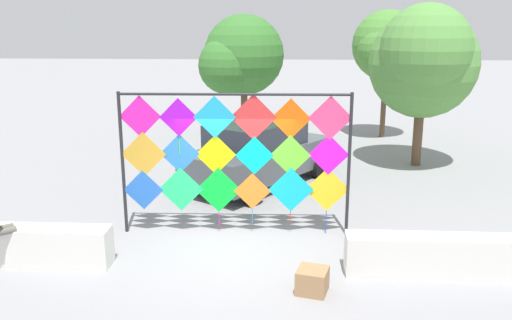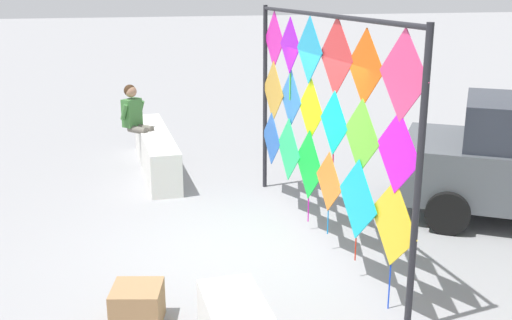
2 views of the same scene
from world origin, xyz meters
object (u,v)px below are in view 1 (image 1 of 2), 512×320
object	(u,v)px
cardboard_box_large	(312,281)
tree_broadleaf	(424,59)
parked_car	(259,153)
tree_palm_like	(240,58)
kite_display_rack	(235,151)
tree_far_right	(387,47)

from	to	relation	value
cardboard_box_large	tree_broadleaf	bearing A→B (deg)	66.55
parked_car	tree_palm_like	size ratio (longest dim) A/B	1.02
kite_display_rack	cardboard_box_large	world-z (taller)	kite_display_rack
cardboard_box_large	tree_far_right	size ratio (longest dim) A/B	0.10
kite_display_rack	tree_palm_like	world-z (taller)	tree_palm_like
parked_car	cardboard_box_large	distance (m)	6.36
tree_far_right	tree_palm_like	size ratio (longest dim) A/B	1.03
kite_display_rack	tree_broadleaf	xyz separation A→B (m)	(5.17, 5.83, 1.54)
tree_broadleaf	tree_far_right	bearing A→B (deg)	93.89
tree_broadleaf	tree_far_right	world-z (taller)	tree_broadleaf
parked_car	tree_broadleaf	bearing A→B (deg)	24.04
kite_display_rack	cardboard_box_large	xyz separation A→B (m)	(1.53, -2.55, -1.61)
parked_car	cardboard_box_large	bearing A→B (deg)	-78.67
kite_display_rack	tree_palm_like	size ratio (longest dim) A/B	1.01
kite_display_rack	tree_broadleaf	world-z (taller)	tree_broadleaf
parked_car	tree_broadleaf	world-z (taller)	tree_broadleaf
cardboard_box_large	tree_broadleaf	distance (m)	9.66
cardboard_box_large	tree_palm_like	world-z (taller)	tree_palm_like
tree_broadleaf	tree_palm_like	bearing A→B (deg)	143.21
kite_display_rack	tree_far_right	xyz separation A→B (m)	(4.86, 10.34, 1.71)
parked_car	cardboard_box_large	size ratio (longest dim) A/B	9.77
cardboard_box_large	tree_palm_like	bearing A→B (deg)	100.40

